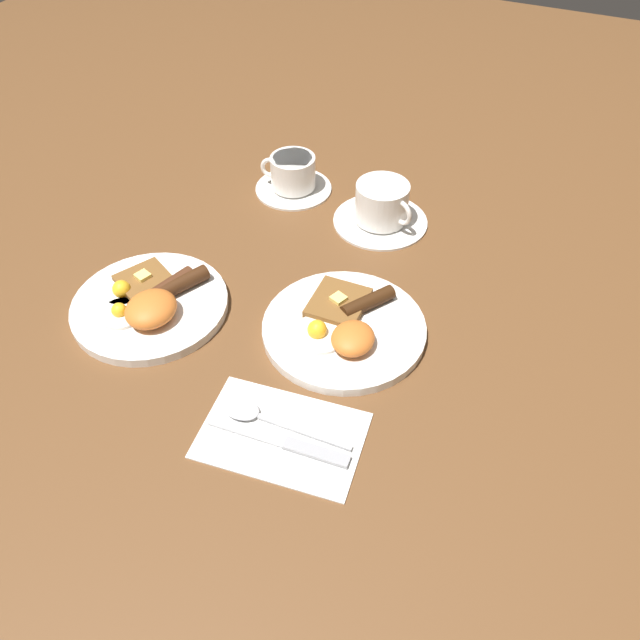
# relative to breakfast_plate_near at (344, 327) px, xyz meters

# --- Properties ---
(ground_plane) EXTENTS (3.00, 3.00, 0.00)m
(ground_plane) POSITION_rel_breakfast_plate_near_xyz_m (0.00, 0.00, -0.01)
(ground_plane) COLOR brown
(breakfast_plate_near) EXTENTS (0.24, 0.24, 0.05)m
(breakfast_plate_near) POSITION_rel_breakfast_plate_near_xyz_m (0.00, 0.00, 0.00)
(breakfast_plate_near) COLOR white
(breakfast_plate_near) RESTS_ON ground_plane
(breakfast_plate_far) EXTENTS (0.24, 0.24, 0.05)m
(breakfast_plate_far) POSITION_rel_breakfast_plate_near_xyz_m (-0.08, 0.29, 0.00)
(breakfast_plate_far) COLOR white
(breakfast_plate_far) RESTS_ON ground_plane
(teacup_near) EXTENTS (0.17, 0.17, 0.08)m
(teacup_near) POSITION_rel_breakfast_plate_near_xyz_m (0.28, 0.05, 0.02)
(teacup_near) COLOR white
(teacup_near) RESTS_ON ground_plane
(teacup_far) EXTENTS (0.14, 0.14, 0.07)m
(teacup_far) POSITION_rel_breakfast_plate_near_xyz_m (0.31, 0.24, 0.02)
(teacup_far) COLOR white
(teacup_far) RESTS_ON ground_plane
(napkin) EXTENTS (0.16, 0.22, 0.01)m
(napkin) POSITION_rel_breakfast_plate_near_xyz_m (-0.20, -0.00, -0.01)
(napkin) COLOR white
(napkin) RESTS_ON ground_plane
(knife) EXTENTS (0.03, 0.19, 0.01)m
(knife) POSITION_rel_breakfast_plate_near_xyz_m (-0.21, -0.01, -0.01)
(knife) COLOR silver
(knife) RESTS_ON napkin
(spoon) EXTENTS (0.04, 0.18, 0.01)m
(spoon) POSITION_rel_breakfast_plate_near_xyz_m (-0.19, 0.05, -0.00)
(spoon) COLOR silver
(spoon) RESTS_ON napkin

